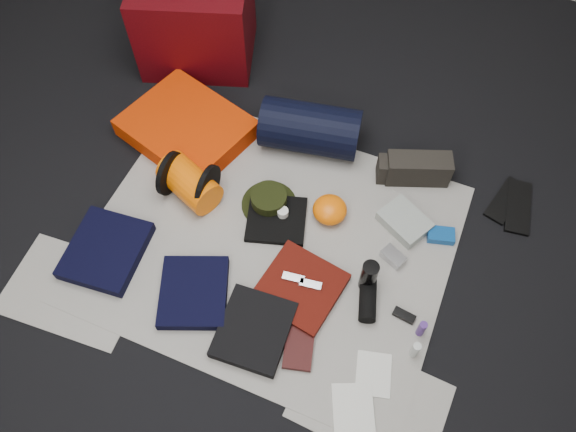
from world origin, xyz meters
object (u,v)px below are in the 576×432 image
at_px(red_cabinet, 196,19).
at_px(water_bottle, 369,276).
at_px(stuff_sack, 189,183).
at_px(navy_duffel, 310,128).
at_px(sleeping_pad, 187,128).
at_px(paperback_book, 299,348).
at_px(compact_camera, 393,257).

xyz_separation_m(red_cabinet, water_bottle, (1.32, -1.00, -0.15)).
bearing_deg(stuff_sack, navy_duffel, 49.94).
height_order(stuff_sack, water_bottle, water_bottle).
xyz_separation_m(sleeping_pad, paperback_book, (0.95, -0.83, -0.04)).
bearing_deg(sleeping_pad, compact_camera, -13.28).
bearing_deg(water_bottle, sleeping_pad, 158.23).
bearing_deg(paperback_book, sleeping_pad, 123.92).
bearing_deg(sleeping_pad, navy_duffel, 16.87).
bearing_deg(red_cabinet, stuff_sack, -84.53).
bearing_deg(stuff_sack, compact_camera, 1.81).
bearing_deg(water_bottle, stuff_sack, 171.78).
bearing_deg(compact_camera, stuff_sack, -153.51).
xyz_separation_m(water_bottle, paperback_book, (-0.16, -0.38, -0.08)).
height_order(sleeping_pad, water_bottle, water_bottle).
relative_size(red_cabinet, water_bottle, 3.24).
xyz_separation_m(sleeping_pad, stuff_sack, (0.18, -0.31, 0.03)).
distance_m(compact_camera, paperback_book, 0.59).
height_order(red_cabinet, compact_camera, red_cabinet).
height_order(red_cabinet, stuff_sack, red_cabinet).
relative_size(red_cabinet, compact_camera, 5.45).
xyz_separation_m(stuff_sack, compact_camera, (1.00, 0.03, -0.06)).
relative_size(stuff_sack, compact_camera, 2.71).
height_order(sleeping_pad, paperback_book, sleeping_pad).
distance_m(navy_duffel, compact_camera, 0.75).
relative_size(red_cabinet, stuff_sack, 2.01).
height_order(stuff_sack, paperback_book, stuff_sack).
distance_m(navy_duffel, paperback_book, 1.07).
distance_m(stuff_sack, navy_duffel, 0.64).
distance_m(sleeping_pad, navy_duffel, 0.63).
bearing_deg(navy_duffel, compact_camera, -48.98).
xyz_separation_m(sleeping_pad, compact_camera, (1.18, -0.28, -0.03)).
bearing_deg(sleeping_pad, stuff_sack, -59.27).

